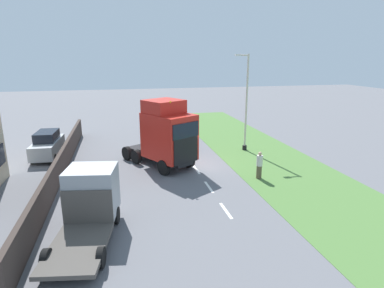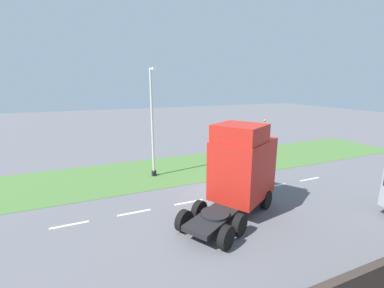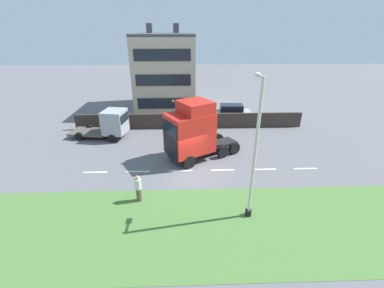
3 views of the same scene
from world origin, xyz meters
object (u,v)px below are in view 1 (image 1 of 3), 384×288
lorry_cab (167,135)px  flatbed_truck (91,199)px  parked_car (47,145)px  pedestrian (259,165)px  lamp_post (246,108)px

lorry_cab → flatbed_truck: bearing=28.4°
lorry_cab → flatbed_truck: lorry_cab is taller
flatbed_truck → parked_car: (4.14, -12.23, -0.47)m
pedestrian → flatbed_truck: bearing=22.3°
flatbed_truck → lamp_post: size_ratio=0.74×
lamp_post → pedestrian: lamp_post is taller
flatbed_truck → lamp_post: (-11.68, -10.62, 2.15)m
pedestrian → parked_car: bearing=-29.5°
lorry_cab → parked_car: (8.79, -4.58, -1.41)m
parked_car → pedestrian: size_ratio=2.58×
lamp_post → pedestrian: (1.56, 6.47, -2.73)m
flatbed_truck → lamp_post: 15.93m
flatbed_truck → lamp_post: bearing=52.0°
flatbed_truck → parked_car: flatbed_truck is taller
parked_car → pedestrian: 16.40m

